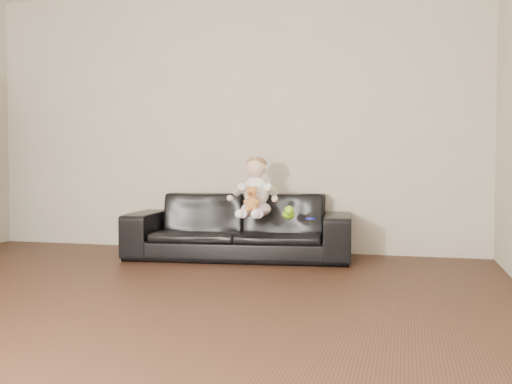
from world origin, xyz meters
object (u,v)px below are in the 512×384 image
(baby, at_px, (256,191))
(teddy_bear, at_px, (252,199))
(toy_green, at_px, (288,214))
(toy_blue_disc, at_px, (311,218))
(toy_rattle, at_px, (289,214))
(sofa, at_px, (239,226))

(baby, xyz_separation_m, teddy_bear, (0.01, -0.16, -0.06))
(toy_green, xyz_separation_m, toy_blue_disc, (0.17, 0.08, -0.04))
(baby, height_order, teddy_bear, baby)
(toy_rattle, bearing_deg, toy_green, -78.49)
(teddy_bear, height_order, toy_blue_disc, teddy_bear)
(toy_green, bearing_deg, toy_rattle, 101.51)
(baby, relative_size, toy_rattle, 8.09)
(baby, bearing_deg, toy_green, -35.21)
(sofa, relative_size, toy_green, 16.00)
(toy_green, height_order, toy_blue_disc, toy_green)
(teddy_bear, distance_m, toy_green, 0.34)
(sofa, bearing_deg, toy_rattle, -20.55)
(sofa, xyz_separation_m, toy_rattle, (0.47, -0.12, 0.12))
(toy_green, bearing_deg, sofa, 153.77)
(teddy_bear, bearing_deg, baby, 67.30)
(teddy_bear, height_order, toy_green, teddy_bear)
(baby, bearing_deg, toy_blue_disc, -18.42)
(teddy_bear, bearing_deg, toy_blue_disc, -14.03)
(baby, height_order, toy_green, baby)
(sofa, height_order, baby, baby)
(sofa, distance_m, toy_green, 0.57)
(toy_rattle, xyz_separation_m, toy_blue_disc, (0.20, -0.04, -0.03))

